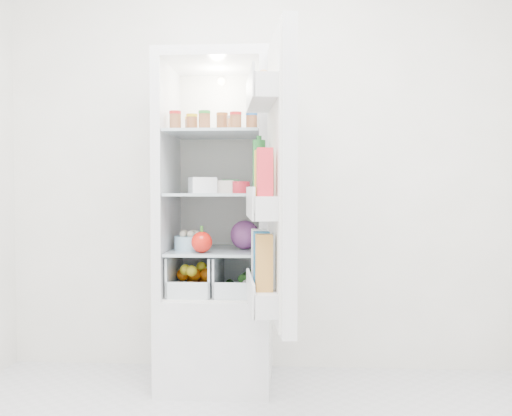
# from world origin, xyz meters

# --- Properties ---
(room_walls) EXTENTS (3.02, 3.02, 2.61)m
(room_walls) POSITION_xyz_m (0.00, 0.00, 1.59)
(room_walls) COLOR silver
(room_walls) RESTS_ON ground
(refrigerator) EXTENTS (0.60, 0.60, 1.80)m
(refrigerator) POSITION_xyz_m (-0.20, 1.25, 0.67)
(refrigerator) COLOR silver
(refrigerator) RESTS_ON ground
(shelf_low) EXTENTS (0.49, 0.53, 0.01)m
(shelf_low) POSITION_xyz_m (-0.20, 1.19, 0.74)
(shelf_low) COLOR #A2B5BE
(shelf_low) RESTS_ON refrigerator
(shelf_mid) EXTENTS (0.49, 0.53, 0.02)m
(shelf_mid) POSITION_xyz_m (-0.20, 1.19, 1.05)
(shelf_mid) COLOR #A2B5BE
(shelf_mid) RESTS_ON refrigerator
(shelf_top) EXTENTS (0.49, 0.53, 0.02)m
(shelf_top) POSITION_xyz_m (-0.20, 1.19, 1.38)
(shelf_top) COLOR #A2B5BE
(shelf_top) RESTS_ON refrigerator
(crisper_left) EXTENTS (0.23, 0.46, 0.22)m
(crisper_left) POSITION_xyz_m (-0.32, 1.19, 0.61)
(crisper_left) COLOR silver
(crisper_left) RESTS_ON refrigerator
(crisper_right) EXTENTS (0.23, 0.46, 0.22)m
(crisper_right) POSITION_xyz_m (-0.08, 1.19, 0.61)
(crisper_right) COLOR silver
(crisper_right) RESTS_ON refrigerator
(condiment_jars) EXTENTS (0.46, 0.34, 0.08)m
(condiment_jars) POSITION_xyz_m (-0.21, 1.13, 1.43)
(condiment_jars) COLOR #B21919
(condiment_jars) RESTS_ON shelf_top
(squeeze_bottle) EXTENTS (0.07, 0.07, 0.18)m
(squeeze_bottle) POSITION_xyz_m (0.01, 1.19, 1.48)
(squeeze_bottle) COLOR white
(squeeze_bottle) RESTS_ON shelf_top
(tub_white) EXTENTS (0.17, 0.17, 0.08)m
(tub_white) POSITION_xyz_m (-0.27, 1.11, 1.10)
(tub_white) COLOR white
(tub_white) RESTS_ON shelf_mid
(tub_cream) EXTENTS (0.13, 0.13, 0.07)m
(tub_cream) POSITION_xyz_m (-0.15, 1.15, 1.09)
(tub_cream) COLOR silver
(tub_cream) RESTS_ON shelf_mid
(tin_red) EXTENTS (0.12, 0.12, 0.06)m
(tin_red) POSITION_xyz_m (-0.05, 1.06, 1.09)
(tin_red) COLOR #B41B27
(tin_red) RESTS_ON shelf_mid
(tub_green) EXTENTS (0.11, 0.14, 0.07)m
(tub_green) POSITION_xyz_m (-0.13, 1.25, 1.09)
(tub_green) COLOR #408C51
(tub_green) RESTS_ON shelf_mid
(red_cabbage) EXTENTS (0.16, 0.16, 0.16)m
(red_cabbage) POSITION_xyz_m (-0.05, 1.19, 0.83)
(red_cabbage) COLOR #571E51
(red_cabbage) RESTS_ON shelf_low
(bell_pepper) EXTENTS (0.11, 0.11, 0.11)m
(bell_pepper) POSITION_xyz_m (-0.25, 1.01, 0.80)
(bell_pepper) COLOR red
(bell_pepper) RESTS_ON shelf_low
(mushroom_bowl) EXTENTS (0.21, 0.21, 0.08)m
(mushroom_bowl) POSITION_xyz_m (-0.34, 1.13, 0.79)
(mushroom_bowl) COLOR #9BCBE7
(mushroom_bowl) RESTS_ON shelf_low
(citrus_pile) EXTENTS (0.20, 0.31, 0.16)m
(citrus_pile) POSITION_xyz_m (-0.32, 1.17, 0.58)
(citrus_pile) COLOR orange
(citrus_pile) RESTS_ON refrigerator
(veg_pile) EXTENTS (0.16, 0.30, 0.10)m
(veg_pile) POSITION_xyz_m (-0.07, 1.18, 0.56)
(veg_pile) COLOR #1F4B19
(veg_pile) RESTS_ON refrigerator
(fridge_door) EXTENTS (0.24, 0.60, 1.30)m
(fridge_door) POSITION_xyz_m (0.14, 0.61, 1.09)
(fridge_door) COLOR silver
(fridge_door) RESTS_ON refrigerator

